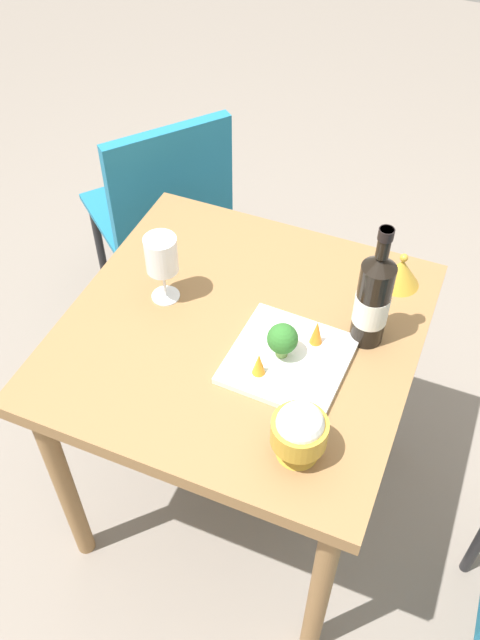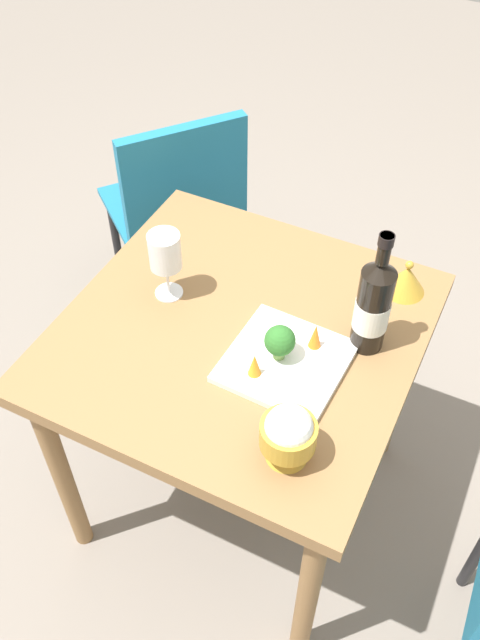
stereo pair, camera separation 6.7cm
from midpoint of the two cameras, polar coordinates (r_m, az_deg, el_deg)
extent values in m
plane|color=gray|center=(2.17, 0.92, -13.98)|extent=(8.00, 8.00, 0.00)
cube|color=olive|center=(1.58, 1.22, -1.27)|extent=(0.80, 0.80, 0.04)
cylinder|color=olive|center=(2.16, -3.17, 1.23)|extent=(0.05, 0.05, 0.69)
cylinder|color=olive|center=(1.84, -13.61, -12.51)|extent=(0.05, 0.05, 0.69)
cylinder|color=olive|center=(2.02, 14.06, -4.94)|extent=(0.05, 0.05, 0.69)
cylinder|color=olive|center=(1.67, 6.94, -21.78)|extent=(0.05, 0.05, 0.69)
cube|color=teal|center=(2.39, -5.06, 9.32)|extent=(0.56, 0.56, 0.02)
cube|color=teal|center=(2.13, -3.66, 11.14)|extent=(0.34, 0.28, 0.40)
cylinder|color=black|center=(2.63, -9.56, 6.45)|extent=(0.03, 0.03, 0.43)
cylinder|color=black|center=(2.70, -2.67, 8.47)|extent=(0.03, 0.03, 0.43)
cylinder|color=black|center=(2.38, -7.06, 1.67)|extent=(0.03, 0.03, 0.43)
cylinder|color=black|center=(2.46, 0.39, 4.01)|extent=(0.03, 0.03, 0.43)
cylinder|color=black|center=(1.49, 12.26, 0.78)|extent=(0.08, 0.07, 0.21)
cone|color=black|center=(1.41, 13.03, 4.22)|extent=(0.08, 0.07, 0.03)
cylinder|color=black|center=(1.38, 13.38, 5.75)|extent=(0.03, 0.03, 0.07)
cylinder|color=black|center=(1.36, 13.54, 6.48)|extent=(0.03, 0.03, 0.02)
cylinder|color=silver|center=(1.50, 12.20, 0.49)|extent=(0.08, 0.08, 0.07)
cylinder|color=white|center=(1.65, -4.78, 2.28)|extent=(0.07, 0.07, 0.00)
cylinder|color=white|center=(1.62, -4.88, 3.40)|extent=(0.01, 0.01, 0.08)
cylinder|color=white|center=(1.56, -5.08, 5.73)|extent=(0.08, 0.08, 0.09)
cone|color=gold|center=(1.35, 5.39, -10.74)|extent=(0.08, 0.08, 0.04)
cylinder|color=gold|center=(1.31, 5.55, -9.57)|extent=(0.11, 0.11, 0.05)
sphere|color=white|center=(1.29, 5.62, -9.01)|extent=(0.09, 0.09, 0.09)
cone|color=gold|center=(1.68, 14.84, 3.30)|extent=(0.10, 0.10, 0.07)
sphere|color=gold|center=(1.65, 15.13, 4.44)|extent=(0.02, 0.02, 0.02)
cube|color=white|center=(1.50, 5.13, -3.53)|extent=(0.26, 0.26, 0.02)
cylinder|color=#729E4C|center=(1.48, 4.59, -2.72)|extent=(0.03, 0.03, 0.03)
sphere|color=#2D6B28|center=(1.46, 4.68, -1.76)|extent=(0.07, 0.07, 0.07)
cone|color=orange|center=(1.50, 7.60, -1.32)|extent=(0.03, 0.03, 0.07)
cone|color=orange|center=(1.44, 2.57, -3.76)|extent=(0.03, 0.03, 0.06)
camera|label=1|loc=(0.03, -88.75, 1.33)|focal=38.29mm
camera|label=2|loc=(0.03, 91.25, -1.33)|focal=38.29mm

